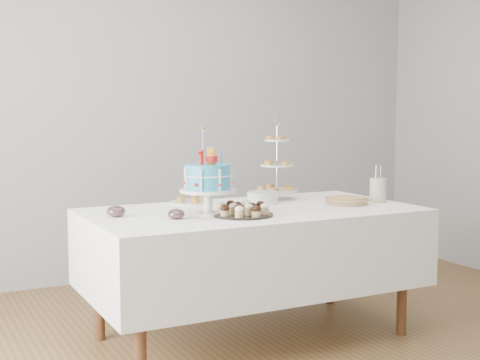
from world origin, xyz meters
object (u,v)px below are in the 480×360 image
jam_bowl_a (176,214)px  utensil_pitcher (378,189)px  table (253,247)px  plate_stack (263,198)px  pastry_plate (191,201)px  tiered_stand (277,166)px  birthday_cake (208,192)px  pie (347,200)px  jam_bowl_b (116,212)px  cupcake_tray (243,209)px

jam_bowl_a → utensil_pitcher: size_ratio=0.40×
table → plate_stack: plate_stack is taller
pastry_plate → jam_bowl_a: size_ratio=2.92×
tiered_stand → jam_bowl_a: tiered_stand is taller
birthday_cake → utensil_pitcher: size_ratio=2.09×
birthday_cake → pie: bearing=-4.5°
pie → jam_bowl_b: bearing=172.9°
pastry_plate → utensil_pitcher: utensil_pitcher is taller
plate_stack → jam_bowl_b: plate_stack is taller
cupcake_tray → pie: 0.78m
cupcake_tray → tiered_stand: (0.52, 0.51, 0.18)m
plate_stack → pastry_plate: bearing=152.2°
jam_bowl_b → birthday_cake: bearing=-21.9°
pie → utensil_pitcher: bearing=-3.6°
cupcake_tray → birthday_cake: bearing=150.1°
utensil_pitcher → jam_bowl_b: bearing=-177.6°
cupcake_tray → pie: size_ratio=1.21×
plate_stack → jam_bowl_a: (-0.69, -0.30, -0.01)m
jam_bowl_a → plate_stack: bearing=23.4°
birthday_cake → jam_bowl_b: birthday_cake is taller
tiered_stand → plate_stack: (-0.19, -0.14, -0.18)m
table → plate_stack: (0.16, 0.18, 0.26)m
pastry_plate → pie: bearing=-29.2°
birthday_cake → plate_stack: size_ratio=2.53×
cupcake_tray → pie: cupcake_tray is taller
birthday_cake → pie: 0.95m
cupcake_tray → utensil_pitcher: (1.00, 0.09, 0.04)m
plate_stack → pie: bearing=-30.3°
birthday_cake → jam_bowl_a: bearing=-177.2°
plate_stack → table: bearing=-133.1°
pastry_plate → plate_stack: bearing=-27.8°
plate_stack → utensil_pitcher: (0.68, -0.28, 0.04)m
jam_bowl_a → tiered_stand: bearing=26.8°
table → tiered_stand: tiered_stand is taller
plate_stack → jam_bowl_a: 0.76m
tiered_stand → jam_bowl_b: (-1.14, -0.23, -0.19)m
table → pastry_plate: pastry_plate is taller
cupcake_tray → jam_bowl_a: 0.37m
table → utensil_pitcher: (0.84, -0.10, 0.31)m
pastry_plate → jam_bowl_b: bearing=-152.7°
utensil_pitcher → cupcake_tray: bearing=-165.8°
pastry_plate → jam_bowl_b: jam_bowl_b is taller
cupcake_tray → plate_stack: size_ratio=1.75×
tiered_stand → table: bearing=-137.8°
plate_stack → utensil_pitcher: utensil_pitcher is taller
jam_bowl_b → utensil_pitcher: size_ratio=0.45×
table → birthday_cake: size_ratio=3.99×
cupcake_tray → pastry_plate: (-0.06, 0.57, -0.02)m
pie → jam_bowl_b: 1.41m
jam_bowl_a → table: bearing=13.3°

